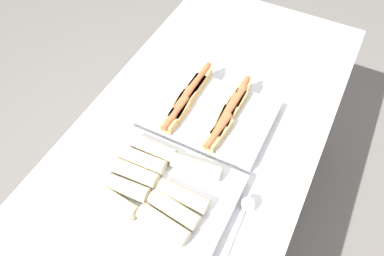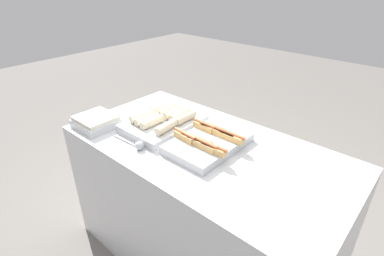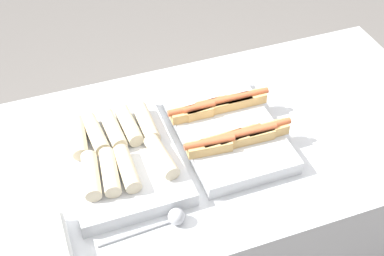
% 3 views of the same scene
% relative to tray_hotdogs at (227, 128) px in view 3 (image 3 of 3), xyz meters
% --- Properties ---
extents(counter, '(1.67, 0.87, 0.91)m').
position_rel_tray_hotdogs_xyz_m(counter, '(-0.03, 0.00, -0.49)').
color(counter, silver).
rests_on(counter, ground_plane).
extents(tray_hotdogs, '(0.37, 0.48, 0.10)m').
position_rel_tray_hotdogs_xyz_m(tray_hotdogs, '(0.00, 0.00, 0.00)').
color(tray_hotdogs, silver).
rests_on(tray_hotdogs, counter).
extents(tray_wraps, '(0.35, 0.49, 0.10)m').
position_rel_tray_hotdogs_xyz_m(tray_wraps, '(-0.37, 0.00, 0.00)').
color(tray_wraps, silver).
rests_on(tray_wraps, counter).
extents(serving_spoon_near, '(0.26, 0.05, 0.05)m').
position_rel_tray_hotdogs_xyz_m(serving_spoon_near, '(-0.29, -0.28, -0.02)').
color(serving_spoon_near, '#B2B5BA').
rests_on(serving_spoon_near, counter).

